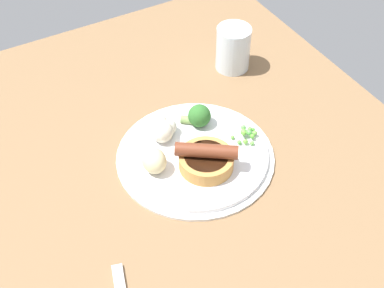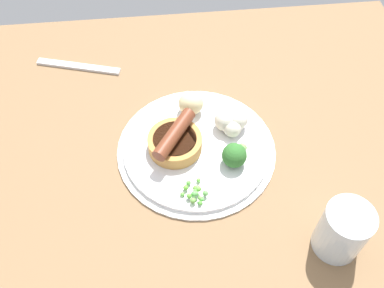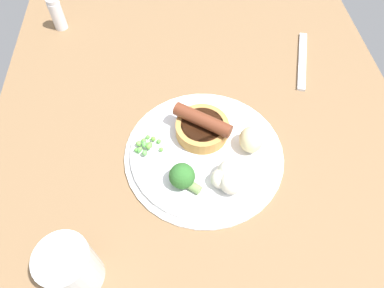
{
  "view_description": "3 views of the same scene",
  "coord_description": "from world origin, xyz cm",
  "px_view_note": "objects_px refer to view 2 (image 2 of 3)",
  "views": [
    {
      "loc": [
        51.32,
        -32.7,
        73.93
      ],
      "look_at": [
        -6.05,
        -0.36,
        6.2
      ],
      "focal_mm": 50.0,
      "sensor_mm": 36.0,
      "label": 1
    },
    {
      "loc": [
        -0.28,
        44.86,
        65.89
      ],
      "look_at": [
        -4.86,
        1.11,
        6.5
      ],
      "focal_mm": 40.0,
      "sensor_mm": 36.0,
      "label": 2
    },
    {
      "loc": [
        -38.04,
        4.84,
        55.32
      ],
      "look_at": [
        -5.17,
        2.12,
        6.2
      ],
      "focal_mm": 32.0,
      "sensor_mm": 36.0,
      "label": 3
    }
  ],
  "objects_px": {
    "dinner_plate": "(195,150)",
    "pea_pile": "(194,192)",
    "cauliflower_floret": "(230,121)",
    "drinking_glass": "(341,231)",
    "sausage_pudding": "(173,141)",
    "potato_chunk_2": "(189,103)",
    "broccoli_floret_near": "(233,155)",
    "fork": "(77,67)"
  },
  "relations": [
    {
      "from": "drinking_glass",
      "to": "broccoli_floret_near",
      "type": "bearing_deg",
      "value": -50.19
    },
    {
      "from": "cauliflower_floret",
      "to": "fork",
      "type": "height_order",
      "value": "cauliflower_floret"
    },
    {
      "from": "dinner_plate",
      "to": "fork",
      "type": "height_order",
      "value": "dinner_plate"
    },
    {
      "from": "broccoli_floret_near",
      "to": "drinking_glass",
      "type": "distance_m",
      "value": 0.21
    },
    {
      "from": "broccoli_floret_near",
      "to": "dinner_plate",
      "type": "bearing_deg",
      "value": -84.13
    },
    {
      "from": "dinner_plate",
      "to": "sausage_pudding",
      "type": "bearing_deg",
      "value": -2.61
    },
    {
      "from": "broccoli_floret_near",
      "to": "cauliflower_floret",
      "type": "xyz_separation_m",
      "value": [
        -0.01,
        -0.07,
        -0.0
      ]
    },
    {
      "from": "dinner_plate",
      "to": "fork",
      "type": "bearing_deg",
      "value": -47.32
    },
    {
      "from": "fork",
      "to": "drinking_glass",
      "type": "xyz_separation_m",
      "value": [
        -0.42,
        0.44,
        0.04
      ]
    },
    {
      "from": "pea_pile",
      "to": "potato_chunk_2",
      "type": "bearing_deg",
      "value": -93.61
    },
    {
      "from": "sausage_pudding",
      "to": "broccoli_floret_near",
      "type": "height_order",
      "value": "sausage_pudding"
    },
    {
      "from": "drinking_glass",
      "to": "potato_chunk_2",
      "type": "bearing_deg",
      "value": -55.39
    },
    {
      "from": "fork",
      "to": "dinner_plate",
      "type": "bearing_deg",
      "value": 149.0
    },
    {
      "from": "fork",
      "to": "drinking_glass",
      "type": "bearing_deg",
      "value": 149.72
    },
    {
      "from": "pea_pile",
      "to": "sausage_pudding",
      "type": "bearing_deg",
      "value": -75.76
    },
    {
      "from": "cauliflower_floret",
      "to": "drinking_glass",
      "type": "relative_size",
      "value": 0.64
    },
    {
      "from": "dinner_plate",
      "to": "sausage_pudding",
      "type": "height_order",
      "value": "sausage_pudding"
    },
    {
      "from": "sausage_pudding",
      "to": "pea_pile",
      "type": "bearing_deg",
      "value": -131.45
    },
    {
      "from": "broccoli_floret_near",
      "to": "cauliflower_floret",
      "type": "distance_m",
      "value": 0.08
    },
    {
      "from": "dinner_plate",
      "to": "sausage_pudding",
      "type": "relative_size",
      "value": 2.78
    },
    {
      "from": "potato_chunk_2",
      "to": "sausage_pudding",
      "type": "bearing_deg",
      "value": 65.89
    },
    {
      "from": "broccoli_floret_near",
      "to": "potato_chunk_2",
      "type": "relative_size",
      "value": 1.14
    },
    {
      "from": "cauliflower_floret",
      "to": "fork",
      "type": "bearing_deg",
      "value": -35.43
    },
    {
      "from": "dinner_plate",
      "to": "broccoli_floret_near",
      "type": "xyz_separation_m",
      "value": [
        -0.06,
        0.04,
        0.03
      ]
    },
    {
      "from": "drinking_glass",
      "to": "sausage_pudding",
      "type": "bearing_deg",
      "value": -40.88
    },
    {
      "from": "broccoli_floret_near",
      "to": "potato_chunk_2",
      "type": "height_order",
      "value": "potato_chunk_2"
    },
    {
      "from": "potato_chunk_2",
      "to": "drinking_glass",
      "type": "xyz_separation_m",
      "value": [
        -0.2,
        0.28,
        0.01
      ]
    },
    {
      "from": "potato_chunk_2",
      "to": "dinner_plate",
      "type": "bearing_deg",
      "value": 90.85
    },
    {
      "from": "broccoli_floret_near",
      "to": "cauliflower_floret",
      "type": "bearing_deg",
      "value": -146.16
    },
    {
      "from": "pea_pile",
      "to": "cauliflower_floret",
      "type": "relative_size",
      "value": 0.84
    },
    {
      "from": "dinner_plate",
      "to": "potato_chunk_2",
      "type": "bearing_deg",
      "value": -89.15
    },
    {
      "from": "dinner_plate",
      "to": "fork",
      "type": "distance_m",
      "value": 0.33
    },
    {
      "from": "dinner_plate",
      "to": "pea_pile",
      "type": "xyz_separation_m",
      "value": [
        0.01,
        0.1,
        0.02
      ]
    },
    {
      "from": "dinner_plate",
      "to": "pea_pile",
      "type": "bearing_deg",
      "value": 82.61
    },
    {
      "from": "potato_chunk_2",
      "to": "fork",
      "type": "bearing_deg",
      "value": -35.48
    },
    {
      "from": "pea_pile",
      "to": "fork",
      "type": "xyz_separation_m",
      "value": [
        0.21,
        -0.34,
        -0.02
      ]
    },
    {
      "from": "broccoli_floret_near",
      "to": "drinking_glass",
      "type": "relative_size",
      "value": 0.56
    },
    {
      "from": "dinner_plate",
      "to": "broccoli_floret_near",
      "type": "distance_m",
      "value": 0.08
    },
    {
      "from": "cauliflower_floret",
      "to": "fork",
      "type": "relative_size",
      "value": 0.34
    },
    {
      "from": "fork",
      "to": "drinking_glass",
      "type": "relative_size",
      "value": 1.89
    },
    {
      "from": "dinner_plate",
      "to": "pea_pile",
      "type": "relative_size",
      "value": 5.57
    },
    {
      "from": "sausage_pudding",
      "to": "cauliflower_floret",
      "type": "bearing_deg",
      "value": -37.93
    }
  ]
}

